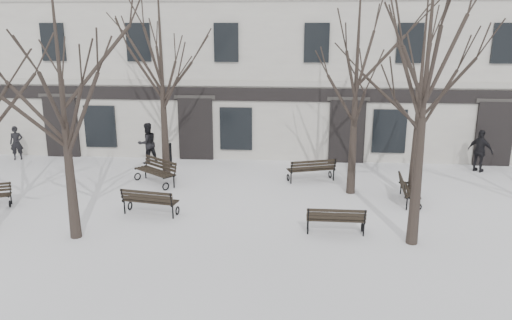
# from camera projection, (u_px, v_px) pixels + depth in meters

# --- Properties ---
(ground) EXTENTS (100.00, 100.00, 0.00)m
(ground) POSITION_uv_depth(u_px,v_px,m) (257.00, 226.00, 15.78)
(ground) COLOR white
(ground) RESTS_ON ground
(building) EXTENTS (40.40, 10.20, 11.40)m
(building) POSITION_uv_depth(u_px,v_px,m) (276.00, 37.00, 26.80)
(building) COLOR beige
(building) RESTS_ON ground
(tree_1) EXTENTS (5.84, 5.84, 8.34)m
(tree_1) POSITION_uv_depth(u_px,v_px,m) (58.00, 60.00, 13.61)
(tree_1) COLOR black
(tree_1) RESTS_ON ground
(tree_2) EXTENTS (6.19, 6.19, 8.84)m
(tree_2) POSITION_uv_depth(u_px,v_px,m) (428.00, 50.00, 13.11)
(tree_2) COLOR black
(tree_2) RESTS_ON ground
(tree_4) EXTENTS (6.24, 6.24, 8.91)m
(tree_4) POSITION_uv_depth(u_px,v_px,m) (160.00, 40.00, 19.59)
(tree_4) COLOR black
(tree_4) RESTS_ON ground
(tree_5) EXTENTS (5.93, 5.93, 8.47)m
(tree_5) POSITION_uv_depth(u_px,v_px,m) (358.00, 50.00, 17.53)
(tree_5) COLOR black
(tree_5) RESTS_ON ground
(tree_6) EXTENTS (5.50, 5.50, 7.86)m
(tree_6) POSITION_uv_depth(u_px,v_px,m) (423.00, 63.00, 17.08)
(tree_6) COLOR black
(tree_6) RESTS_ON ground
(bench_1) EXTENTS (1.93, 0.98, 0.93)m
(bench_1) POSITION_uv_depth(u_px,v_px,m) (149.00, 201.00, 16.58)
(bench_1) COLOR black
(bench_1) RESTS_ON ground
(bench_2) EXTENTS (1.77, 0.65, 0.89)m
(bench_2) POSITION_uv_depth(u_px,v_px,m) (336.00, 219.00, 15.09)
(bench_2) COLOR black
(bench_2) RESTS_ON ground
(bench_3) EXTENTS (1.98, 1.77, 1.00)m
(bench_3) POSITION_uv_depth(u_px,v_px,m) (156.00, 170.00, 19.88)
(bench_3) COLOR black
(bench_3) RESTS_ON ground
(bench_4) EXTENTS (2.02, 1.25, 0.97)m
(bench_4) POSITION_uv_depth(u_px,v_px,m) (312.00, 169.00, 20.16)
(bench_4) COLOR black
(bench_4) RESTS_ON ground
(bench_5) EXTENTS (0.79, 1.85, 0.91)m
(bench_5) POSITION_uv_depth(u_px,v_px,m) (408.00, 189.00, 17.81)
(bench_5) COLOR black
(bench_5) RESTS_ON ground
(bollard_a) EXTENTS (0.13, 0.13, 1.05)m
(bollard_a) POSITION_uv_depth(u_px,v_px,m) (170.00, 153.00, 22.47)
(bollard_a) COLOR black
(bollard_a) RESTS_ON ground
(bollard_b) EXTENTS (0.15, 0.15, 1.13)m
(bollard_b) POSITION_uv_depth(u_px,v_px,m) (417.00, 157.00, 21.65)
(bollard_b) COLOR black
(bollard_b) RESTS_ON ground
(pedestrian_a) EXTENTS (0.68, 0.56, 1.60)m
(pedestrian_a) POSITION_uv_depth(u_px,v_px,m) (19.00, 159.00, 23.61)
(pedestrian_a) COLOR black
(pedestrian_a) RESTS_ON ground
(pedestrian_b) EXTENTS (1.15, 1.14, 1.88)m
(pedestrian_b) POSITION_uv_depth(u_px,v_px,m) (149.00, 163.00, 23.01)
(pedestrian_b) COLOR black
(pedestrian_b) RESTS_ON ground
(pedestrian_c) EXTENTS (1.10, 1.06, 1.84)m
(pedestrian_c) POSITION_uv_depth(u_px,v_px,m) (478.00, 172.00, 21.66)
(pedestrian_c) COLOR black
(pedestrian_c) RESTS_ON ground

